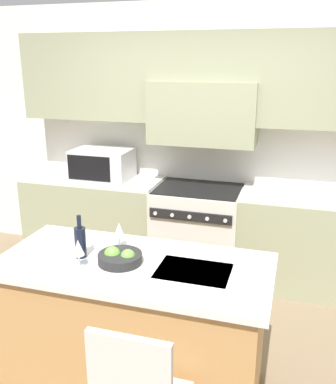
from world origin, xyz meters
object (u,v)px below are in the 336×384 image
wine_glass_far (119,230)px  wine_glass_near (78,248)px  fruit_bowl (120,257)px  wine_bottle (80,241)px  range_stove (198,231)px  microwave (102,164)px

wine_glass_far → wine_glass_near: bearing=-110.6°
wine_glass_near → fruit_bowl: wine_glass_near is taller
wine_glass_far → fruit_bowl: size_ratio=0.63×
wine_glass_far → wine_bottle: bearing=-129.5°
fruit_bowl → wine_glass_near: bearing=-151.5°
wine_glass_near → range_stove: bearing=80.1°
microwave → wine_glass_far: (0.84, -1.54, -0.04)m
range_stove → wine_bottle: size_ratio=3.28×
wine_glass_near → wine_glass_far: 0.36m
range_stove → microwave: size_ratio=1.56×
wine_glass_near → microwave: bearing=110.9°
wine_glass_far → microwave: bearing=118.7°
range_stove → fruit_bowl: size_ratio=3.35×
wine_glass_far → fruit_bowl: (0.09, -0.22, -0.08)m
range_stove → wine_bottle: bearing=-102.2°
microwave → wine_bottle: 1.87m
wine_bottle → wine_glass_far: 0.28m
microwave → fruit_bowl: 1.99m
wine_bottle → range_stove: bearing=77.8°
wine_bottle → fruit_bowl: (0.27, -0.00, -0.07)m
wine_bottle → wine_glass_near: size_ratio=1.63×
wine_bottle → wine_glass_far: wine_bottle is taller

